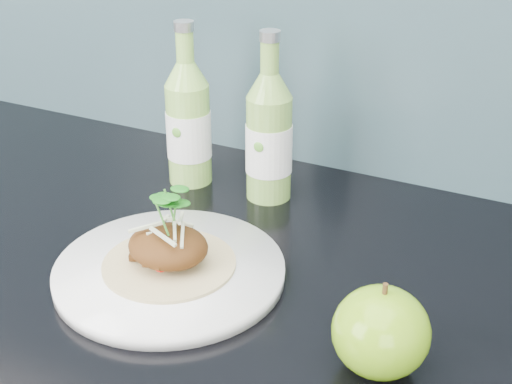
# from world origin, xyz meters

# --- Properties ---
(dinner_plate) EXTENTS (0.30, 0.30, 0.02)m
(dinner_plate) POSITION_xyz_m (-0.03, 1.62, 0.91)
(dinner_plate) COLOR white
(dinner_plate) RESTS_ON kitchen_counter
(pork_taco) EXTENTS (0.15, 0.15, 0.10)m
(pork_taco) POSITION_xyz_m (-0.03, 1.62, 0.94)
(pork_taco) COLOR tan
(pork_taco) RESTS_ON dinner_plate
(green_apple) EXTENTS (0.10, 0.10, 0.10)m
(green_apple) POSITION_xyz_m (0.23, 1.58, 0.94)
(green_apple) COLOR #569910
(green_apple) RESTS_ON kitchen_counter
(cider_bottle_left) EXTENTS (0.08, 0.08, 0.23)m
(cider_bottle_left) POSITION_xyz_m (-0.14, 1.85, 0.99)
(cider_bottle_left) COLOR #8EC652
(cider_bottle_left) RESTS_ON kitchen_counter
(cider_bottle_right) EXTENTS (0.08, 0.08, 0.23)m
(cider_bottle_right) POSITION_xyz_m (-0.02, 1.85, 0.99)
(cider_bottle_right) COLOR #7DAF49
(cider_bottle_right) RESTS_ON kitchen_counter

